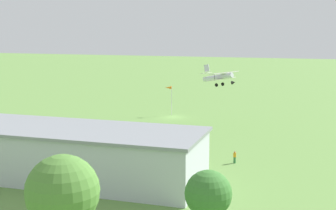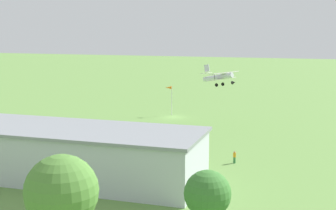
# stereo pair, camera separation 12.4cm
# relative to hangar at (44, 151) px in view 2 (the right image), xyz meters

# --- Properties ---
(ground_plane) EXTENTS (400.00, 400.00, 0.00)m
(ground_plane) POSITION_rel_hangar_xyz_m (-3.41, -41.30, -3.08)
(ground_plane) COLOR #608C42
(hangar) EXTENTS (38.94, 11.48, 6.14)m
(hangar) POSITION_rel_hangar_xyz_m (0.00, 0.00, 0.00)
(hangar) COLOR #B7BCC6
(hangar) RESTS_ON ground_plane
(biplane) EXTENTS (7.24, 7.67, 3.92)m
(biplane) POSITION_rel_hangar_xyz_m (-13.61, -37.30, 5.73)
(biplane) COLOR silver
(person_at_fence_line) EXTENTS (0.43, 0.43, 1.63)m
(person_at_fence_line) POSITION_rel_hangar_xyz_m (-21.01, -12.28, -2.27)
(person_at_fence_line) COLOR #33723F
(person_at_fence_line) RESTS_ON ground_plane
(person_beside_truck) EXTENTS (0.42, 0.42, 1.72)m
(person_beside_truck) POSITION_rel_hangar_xyz_m (15.04, -15.81, -2.22)
(person_beside_truck) COLOR orange
(person_beside_truck) RESTS_ON ground_plane
(person_by_parked_cars) EXTENTS (0.44, 0.44, 1.69)m
(person_by_parked_cars) POSITION_rel_hangar_xyz_m (15.55, -14.53, -2.23)
(person_by_parked_cars) COLOR orange
(person_by_parked_cars) RESTS_ON ground_plane
(tree_near_perimeter_road) EXTENTS (3.90, 3.90, 6.30)m
(tree_near_perimeter_road) POSITION_rel_hangar_xyz_m (-23.05, 12.22, 1.21)
(tree_near_perimeter_road) COLOR brown
(tree_near_perimeter_road) RESTS_ON ground_plane
(tree_behind_hangar_right) EXTENTS (5.11, 5.11, 9.25)m
(tree_behind_hangar_right) POSITION_rel_hangar_xyz_m (-14.95, 21.23, 3.60)
(tree_behind_hangar_right) COLOR brown
(tree_behind_hangar_right) RESTS_ON ground_plane
(windsock) EXTENTS (1.44, 0.77, 5.94)m
(windsock) POSITION_rel_hangar_xyz_m (-1.86, -43.63, 2.14)
(windsock) COLOR silver
(windsock) RESTS_ON ground_plane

